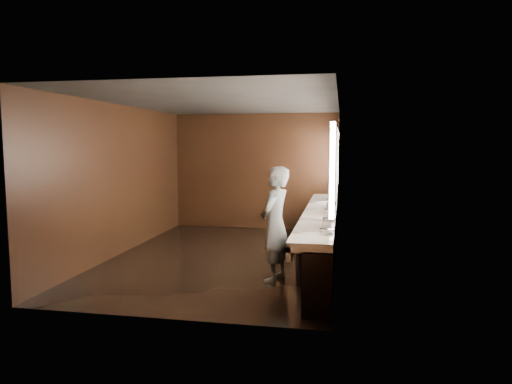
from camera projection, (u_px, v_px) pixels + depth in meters
floor at (225, 257)px, 8.35m from camera, size 6.00×6.00×0.00m
ceiling at (224, 102)px, 8.06m from camera, size 4.00×6.00×0.02m
wall_back at (255, 171)px, 11.13m from camera, size 4.00×0.02×2.80m
wall_front at (158, 202)px, 5.27m from camera, size 4.00×0.02×2.80m
wall_left at (121, 180)px, 8.57m from camera, size 0.02×6.00×2.80m
wall_right at (337, 183)px, 7.83m from camera, size 0.02×6.00×2.80m
sink_counter at (324, 234)px, 7.97m from camera, size 0.55×5.40×1.01m
mirror_band at (336, 163)px, 7.80m from camera, size 0.06×5.03×1.15m
person at (275, 224)px, 6.84m from camera, size 0.57×0.72×1.73m
trash_bin at (308, 257)px, 7.19m from camera, size 0.44×0.44×0.57m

